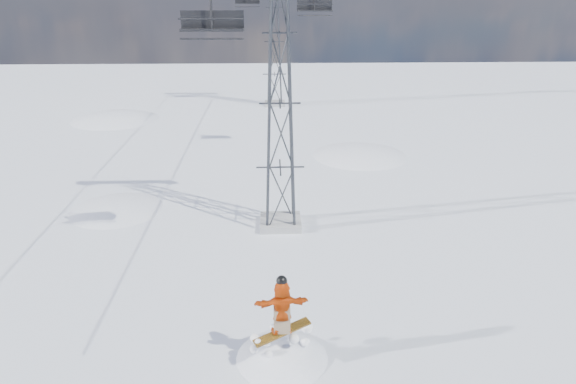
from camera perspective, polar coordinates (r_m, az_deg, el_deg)
name	(u,v)px	position (r m, az deg, el deg)	size (l,w,h in m)	color
ground	(260,340)	(16.12, -3.17, -16.14)	(120.00, 120.00, 0.00)	white
snow_terrain	(204,265)	(39.49, -9.35, -8.04)	(39.00, 37.00, 22.00)	white
lift_tower_near	(280,104)	(21.18, -0.91, 9.74)	(5.20, 1.80, 11.43)	#999999
lift_tower_far	(274,42)	(45.92, -1.55, 16.31)	(5.20, 1.80, 11.43)	#999999
lift_chair_near	(212,23)	(17.27, -8.44, 18.12)	(2.01, 0.58, 2.49)	black
lift_chair_mid	(315,7)	(30.99, 2.98, 19.89)	(2.01, 0.58, 2.49)	black
lift_chair_far	(247,1)	(45.64, -4.54, 20.43)	(2.05, 0.59, 2.54)	black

